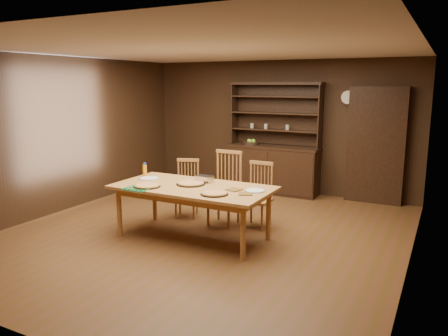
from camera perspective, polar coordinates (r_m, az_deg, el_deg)
The scene contains 20 objects.
floor at distance 6.45m, azimuth -2.57°, elevation -8.50°, with size 6.00×6.00×0.00m, color brown.
room_shell at distance 6.11m, azimuth -2.70°, elevation 5.60°, with size 6.00×6.00×6.00m.
china_hutch at distance 8.71m, azimuth 6.46°, elevation 0.64°, with size 1.84×0.52×2.17m.
doorway at distance 8.31m, azimuth 19.23°, elevation 2.77°, with size 1.00×0.18×2.10m, color black.
wall_clock at distance 8.39m, azimuth 15.90°, elevation 8.87°, with size 0.30×0.05×0.30m.
dining_table at distance 6.08m, azimuth -4.11°, elevation -2.99°, with size 2.20×1.10×0.75m.
chair_left at distance 7.18m, azimuth -4.82°, elevation -2.38°, with size 0.48×0.47×0.94m.
chair_center at distance 6.76m, azimuth 0.26°, elevation -2.23°, with size 0.47×0.45×1.13m.
chair_right at distance 6.66m, azimuth 4.54°, elevation -3.20°, with size 0.41×0.39×0.99m.
pizza_left at distance 6.10m, azimuth -10.00°, elevation -2.29°, with size 0.37×0.37×0.04m.
pizza_right at distance 5.60m, azimuth -1.27°, elevation -3.31°, with size 0.36×0.36×0.04m.
pizza_center at distance 6.16m, azimuth -4.37°, elevation -2.01°, with size 0.41×0.41×0.04m.
cooling_rack at distance 6.03m, azimuth -11.03°, elevation -2.56°, with size 0.34×0.34×0.02m, color #0B974F, non-canonical shape.
plate_left at distance 6.61m, azimuth -9.76°, elevation -1.33°, with size 0.29×0.29×0.02m.
plate_right at distance 5.79m, azimuth 4.04°, elevation -2.95°, with size 0.27×0.27×0.02m.
foil_dish at distance 6.30m, azimuth -2.58°, elevation -1.42°, with size 0.24×0.17×0.09m, color white.
juice_bottle at distance 6.79m, azimuth -10.31°, elevation -0.25°, with size 0.06×0.06×0.21m.
pot_holder_a at distance 5.63m, azimuth 2.81°, elevation -3.36°, with size 0.18×0.18×0.01m, color #A9131A.
pot_holder_b at distance 5.83m, azimuth 1.31°, elevation -2.83°, with size 0.18×0.18×0.01m, color #A9131A.
fruit_bowl at distance 8.76m, azimuth 3.59°, elevation 3.31°, with size 0.30×0.30×0.12m.
Camera 1 is at (3.05, -5.26, 2.15)m, focal length 35.00 mm.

